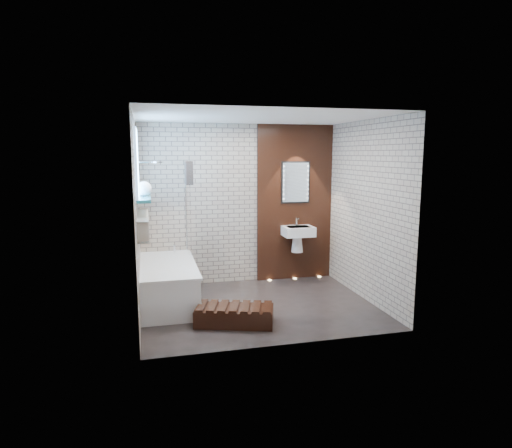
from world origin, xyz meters
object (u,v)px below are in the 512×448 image
object	(u,v)px
led_mirror	(296,182)
bathtub	(168,283)
walnut_step	(234,316)
bath_screen	(188,210)
washbasin	(298,235)

from	to	relation	value
led_mirror	bathtub	bearing A→B (deg)	-160.22
led_mirror	walnut_step	world-z (taller)	led_mirror
walnut_step	bathtub	bearing A→B (deg)	127.19
bath_screen	walnut_step	world-z (taller)	bath_screen
bath_screen	washbasin	size ratio (longest dim) A/B	2.41
bathtub	led_mirror	world-z (taller)	led_mirror
bath_screen	bathtub	bearing A→B (deg)	-128.90
led_mirror	walnut_step	size ratio (longest dim) A/B	0.72
bath_screen	walnut_step	distance (m)	1.91
walnut_step	washbasin	bearing A→B (deg)	49.34
bathtub	led_mirror	distance (m)	2.68
washbasin	walnut_step	world-z (taller)	washbasin
bath_screen	led_mirror	xyz separation A→B (m)	(1.82, 0.34, 0.37)
led_mirror	bath_screen	bearing A→B (deg)	-169.34
led_mirror	walnut_step	distance (m)	2.75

